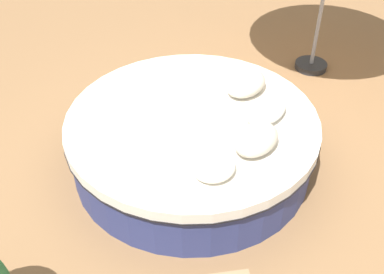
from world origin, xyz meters
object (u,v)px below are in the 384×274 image
(throw_pillow_0, at_px, (213,167))
(throw_pillow_2, at_px, (266,110))
(round_bed, at_px, (192,141))
(throw_pillow_1, at_px, (256,139))
(throw_pillow_3, at_px, (246,83))

(throw_pillow_0, height_order, throw_pillow_2, throw_pillow_2)
(round_bed, relative_size, throw_pillow_1, 5.03)
(throw_pillow_3, bearing_deg, throw_pillow_0, 20.38)
(throw_pillow_0, height_order, throw_pillow_1, throw_pillow_1)
(throw_pillow_1, bearing_deg, throw_pillow_3, -141.75)
(throw_pillow_0, bearing_deg, round_bed, -129.43)
(throw_pillow_0, relative_size, throw_pillow_1, 0.79)
(round_bed, relative_size, throw_pillow_0, 6.40)
(throw_pillow_0, bearing_deg, throw_pillow_3, -159.62)
(round_bed, relative_size, throw_pillow_3, 4.96)
(round_bed, xyz_separation_m, throw_pillow_0, (0.52, 0.63, 0.38))
(throw_pillow_2, bearing_deg, throw_pillow_3, -123.23)
(throw_pillow_1, bearing_deg, throw_pillow_2, -160.25)
(throw_pillow_2, distance_m, throw_pillow_3, 0.49)
(throw_pillow_1, xyz_separation_m, throw_pillow_2, (-0.46, -0.17, -0.01))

